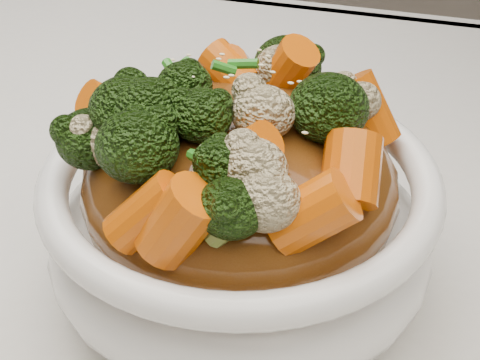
% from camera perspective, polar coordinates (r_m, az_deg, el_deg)
% --- Properties ---
extents(tablecloth, '(1.20, 0.80, 0.04)m').
position_cam_1_polar(tablecloth, '(0.41, -6.21, -9.88)').
color(tablecloth, silver).
rests_on(tablecloth, dining_table).
extents(bowl, '(0.22, 0.22, 0.08)m').
position_cam_1_polar(bowl, '(0.37, 0.00, -3.66)').
color(bowl, white).
rests_on(bowl, tablecloth).
extents(sauce_base, '(0.17, 0.17, 0.08)m').
position_cam_1_polar(sauce_base, '(0.35, 0.00, -0.35)').
color(sauce_base, '#552E0E').
rests_on(sauce_base, bowl).
extents(carrots, '(0.17, 0.17, 0.04)m').
position_cam_1_polar(carrots, '(0.32, 0.00, 7.61)').
color(carrots, '#D15806').
rests_on(carrots, sauce_base).
extents(broccoli, '(0.17, 0.17, 0.04)m').
position_cam_1_polar(broccoli, '(0.32, 0.00, 7.47)').
color(broccoli, black).
rests_on(broccoli, sauce_base).
extents(cauliflower, '(0.17, 0.17, 0.03)m').
position_cam_1_polar(cauliflower, '(0.33, 0.00, 7.20)').
color(cauliflower, tan).
rests_on(cauliflower, sauce_base).
extents(scallions, '(0.13, 0.13, 0.02)m').
position_cam_1_polar(scallions, '(0.32, 0.00, 7.75)').
color(scallions, '#24741A').
rests_on(scallions, sauce_base).
extents(sesame_seeds, '(0.15, 0.15, 0.01)m').
position_cam_1_polar(sesame_seeds, '(0.32, 0.00, 7.75)').
color(sesame_seeds, '#F3E6AD').
rests_on(sesame_seeds, sauce_base).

